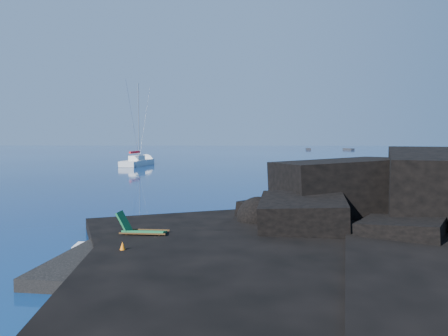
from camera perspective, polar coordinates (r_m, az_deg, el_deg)
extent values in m
plane|color=#030A36|center=(14.39, -21.80, -12.09)|extent=(400.00, 400.00, 0.00)
cube|color=black|center=(13.78, -3.04, -12.52)|extent=(9.08, 6.86, 0.70)
cube|color=white|center=(14.67, -10.62, -10.05)|extent=(1.82, 1.60, 0.04)
cone|color=orange|center=(13.36, -13.10, -10.43)|extent=(0.44, 0.44, 0.52)
cube|color=#222227|center=(140.36, 10.95, 2.33)|extent=(1.83, 4.61, 0.60)
cube|color=#26272B|center=(141.99, 15.95, 2.27)|extent=(2.91, 4.38, 0.56)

